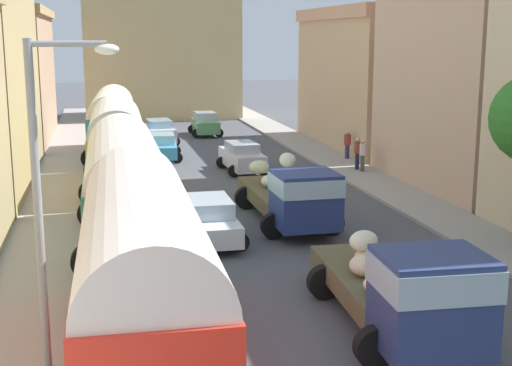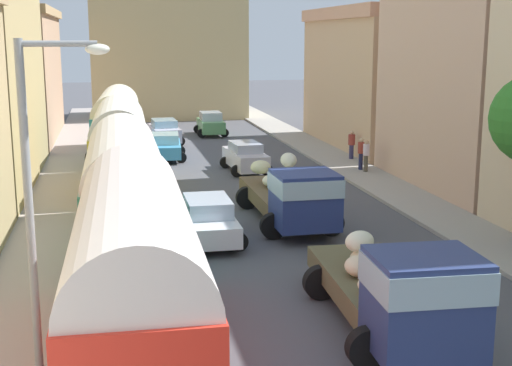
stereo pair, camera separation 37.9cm
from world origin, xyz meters
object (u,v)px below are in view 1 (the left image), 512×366
at_px(pedestrian_0, 363,154).
at_px(pedestrian_2, 347,144).
at_px(parked_bus_3, 113,121).
at_px(parked_bus_0, 143,267).
at_px(car_3, 160,147).
at_px(pedestrian_4, 357,152).
at_px(cargo_truck_1, 292,194).
at_px(car_0, 242,157).
at_px(parked_bus_1, 125,183).
at_px(cargo_truck_0, 406,289).
at_px(car_4, 159,131).
at_px(parked_bus_2, 117,142).
at_px(car_1, 205,124).
at_px(car_2, 209,220).
at_px(streetlamp_near, 49,191).

bearing_deg(pedestrian_0, pedestrian_2, 81.82).
bearing_deg(parked_bus_3, parked_bus_0, -90.00).
relative_size(car_3, pedestrian_4, 2.26).
relative_size(cargo_truck_1, car_0, 1.78).
height_order(parked_bus_1, cargo_truck_0, parked_bus_1).
bearing_deg(car_4, parked_bus_3, -120.98).
height_order(parked_bus_2, car_1, parked_bus_2).
relative_size(parked_bus_1, car_0, 2.20).
height_order(car_3, pedestrian_4, pedestrian_4).
distance_m(parked_bus_0, car_2, 9.61).
height_order(cargo_truck_1, car_1, cargo_truck_1).
bearing_deg(car_0, car_2, -106.48).
bearing_deg(cargo_truck_1, streetlamp_near, -125.06).
xyz_separation_m(cargo_truck_0, car_2, (-3.08, 8.98, -0.51)).
xyz_separation_m(cargo_truck_1, car_2, (-3.24, -1.18, -0.47)).
relative_size(parked_bus_3, car_1, 2.49).
height_order(parked_bus_3, pedestrian_2, parked_bus_3).
height_order(car_0, pedestrian_2, pedestrian_2).
bearing_deg(car_0, cargo_truck_1, -91.84).
relative_size(parked_bus_3, car_2, 2.26).
bearing_deg(car_3, parked_bus_0, -95.63).
bearing_deg(pedestrian_0, cargo_truck_1, -124.08).
distance_m(parked_bus_3, car_4, 6.02).
height_order(car_1, pedestrian_4, pedestrian_4).
distance_m(parked_bus_2, cargo_truck_0, 18.82).
bearing_deg(car_0, parked_bus_2, -152.73).
xyz_separation_m(car_2, pedestrian_2, (9.94, 14.06, 0.21)).
height_order(parked_bus_0, car_3, parked_bus_0).
relative_size(cargo_truck_0, car_1, 1.83).
bearing_deg(parked_bus_3, pedestrian_2, -16.86).
xyz_separation_m(parked_bus_2, car_0, (6.31, 3.25, -1.44)).
relative_size(cargo_truck_0, car_3, 1.72).
xyz_separation_m(parked_bus_0, pedestrian_2, (12.66, 23.16, -1.27)).
xyz_separation_m(cargo_truck_1, streetlamp_near, (-7.65, -10.90, 2.79)).
height_order(parked_bus_0, car_1, parked_bus_0).
bearing_deg(car_0, parked_bus_3, 137.68).
xyz_separation_m(parked_bus_3, car_4, (3.02, 5.03, -1.35)).
height_order(parked_bus_1, parked_bus_2, parked_bus_2).
bearing_deg(car_1, parked_bus_1, -103.88).
bearing_deg(parked_bus_3, car_4, 59.02).
relative_size(car_0, pedestrian_0, 2.40).
bearing_deg(parked_bus_1, car_4, 82.53).
bearing_deg(car_4, car_1, 43.43).
xyz_separation_m(parked_bus_2, car_4, (3.02, 14.03, -1.42)).
distance_m(pedestrian_0, streetlamp_near, 24.48).
bearing_deg(car_2, parked_bus_1, -177.85).
bearing_deg(streetlamp_near, cargo_truck_0, 5.64).
distance_m(parked_bus_2, car_0, 7.24).
distance_m(parked_bus_0, pedestrian_4, 23.33).
bearing_deg(car_0, pedestrian_0, -17.91).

